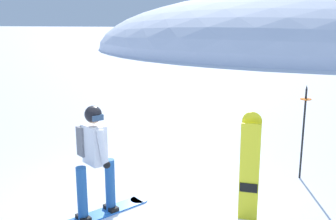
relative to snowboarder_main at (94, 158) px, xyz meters
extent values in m
plane|color=white|center=(0.54, 0.31, -0.92)|extent=(300.00, 300.00, 0.00)
ellipsoid|color=white|center=(5.79, 38.98, -0.92)|extent=(43.76, 39.38, 11.74)
cube|color=blue|center=(0.03, -0.02, -0.91)|extent=(1.11, 1.45, 0.02)
cylinder|color=blue|center=(0.47, 0.63, -0.91)|extent=(0.28, 0.28, 0.02)
cube|color=black|center=(0.16, 0.18, -0.86)|extent=(0.29, 0.26, 0.06)
cube|color=black|center=(-0.11, -0.22, -0.86)|extent=(0.29, 0.26, 0.06)
cylinder|color=#235699|center=(0.16, 0.18, -0.48)|extent=(0.15, 0.15, 0.82)
cylinder|color=#235699|center=(-0.11, -0.22, -0.48)|extent=(0.15, 0.15, 0.82)
cube|color=silver|center=(0.03, -0.02, 0.22)|extent=(0.42, 0.38, 0.58)
cylinder|color=silver|center=(-0.16, 0.11, 0.22)|extent=(0.18, 0.20, 0.57)
cylinder|color=silver|center=(0.22, -0.15, 0.22)|extent=(0.18, 0.20, 0.57)
sphere|color=black|center=(-0.16, 0.16, -0.03)|extent=(0.11, 0.11, 0.11)
sphere|color=black|center=(0.25, -0.13, -0.03)|extent=(0.11, 0.11, 0.11)
cube|color=slate|center=(-0.14, 0.09, 0.24)|extent=(0.31, 0.33, 0.44)
cube|color=slate|center=(-0.22, 0.15, 0.16)|extent=(0.16, 0.20, 0.20)
sphere|color=tan|center=(0.03, -0.02, 0.64)|extent=(0.21, 0.21, 0.21)
sphere|color=black|center=(0.03, -0.02, 0.67)|extent=(0.25, 0.25, 0.25)
cube|color=navy|center=(0.13, -0.09, 0.64)|extent=(0.12, 0.16, 0.08)
cube|color=yellow|center=(2.23, 0.39, -0.16)|extent=(0.28, 0.16, 1.52)
cylinder|color=yellow|center=(2.23, 0.46, 0.60)|extent=(0.28, 0.05, 0.28)
cube|color=black|center=(2.23, 0.42, 0.06)|extent=(0.25, 0.08, 0.15)
cube|color=black|center=(2.23, 0.42, -0.38)|extent=(0.25, 0.08, 0.15)
cylinder|color=black|center=(3.08, 2.31, -0.07)|extent=(0.04, 0.04, 1.69)
cylinder|color=orange|center=(3.08, 2.31, 0.60)|extent=(0.20, 0.20, 0.02)
cone|color=black|center=(3.08, 2.31, 0.82)|extent=(0.04, 0.04, 0.08)
camera|label=1|loc=(2.46, -4.99, 1.99)|focal=41.87mm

